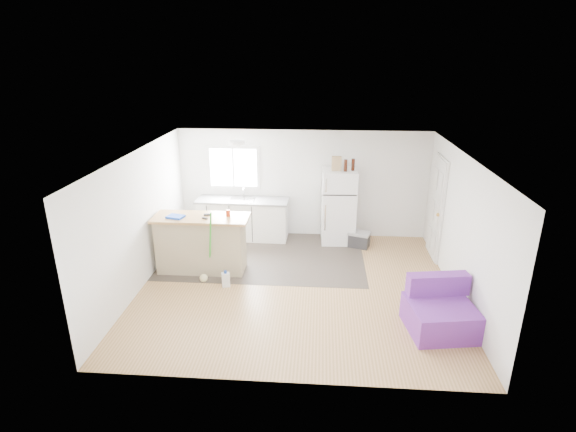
% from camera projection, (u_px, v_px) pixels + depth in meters
% --- Properties ---
extents(room, '(5.51, 5.01, 2.41)m').
position_uv_depth(room, '(297.00, 224.00, 7.65)').
color(room, olive).
rests_on(room, ground).
extents(vinyl_zone, '(4.05, 2.50, 0.00)m').
position_uv_depth(vinyl_zone, '(265.00, 256.00, 9.28)').
color(vinyl_zone, '#362E28').
rests_on(vinyl_zone, floor).
extents(window, '(1.18, 0.06, 0.98)m').
position_uv_depth(window, '(233.00, 168.00, 9.97)').
color(window, white).
rests_on(window, back_wall).
extents(interior_door, '(0.11, 0.92, 2.10)m').
position_uv_depth(interior_door, '(437.00, 209.00, 8.97)').
color(interior_door, white).
rests_on(interior_door, right_wall).
extents(ceiling_fixture, '(0.30, 0.30, 0.07)m').
position_uv_depth(ceiling_fixture, '(237.00, 142.00, 8.46)').
color(ceiling_fixture, white).
rests_on(ceiling_fixture, ceiling).
extents(kitchen_cabinets, '(2.05, 0.69, 1.19)m').
position_uv_depth(kitchen_cabinets, '(243.00, 218.00, 10.04)').
color(kitchen_cabinets, white).
rests_on(kitchen_cabinets, floor).
extents(peninsula, '(1.78, 0.68, 1.09)m').
position_uv_depth(peninsula, '(201.00, 243.00, 8.51)').
color(peninsula, tan).
rests_on(peninsula, floor).
extents(refrigerator, '(0.75, 0.72, 1.63)m').
position_uv_depth(refrigerator, '(338.00, 206.00, 9.74)').
color(refrigerator, white).
rests_on(refrigerator, floor).
extents(cooler, '(0.52, 0.43, 0.34)m').
position_uv_depth(cooler, '(359.00, 239.00, 9.66)').
color(cooler, '#2B2B2D').
rests_on(cooler, floor).
extents(purple_seat, '(1.07, 1.03, 0.78)m').
position_uv_depth(purple_seat, '(440.00, 312.00, 6.75)').
color(purple_seat, purple).
rests_on(purple_seat, floor).
extents(cleaner_jug, '(0.16, 0.14, 0.32)m').
position_uv_depth(cleaner_jug, '(226.00, 280.00, 8.02)').
color(cleaner_jug, silver).
rests_on(cleaner_jug, floor).
extents(mop, '(0.31, 0.36, 1.36)m').
position_uv_depth(mop, '(205.00, 269.00, 8.20)').
color(mop, green).
rests_on(mop, floor).
extents(red_cup, '(0.10, 0.10, 0.12)m').
position_uv_depth(red_cup, '(228.00, 213.00, 8.32)').
color(red_cup, '#B92B0B').
rests_on(red_cup, peninsula).
extents(blue_tray, '(0.35, 0.29, 0.04)m').
position_uv_depth(blue_tray, '(176.00, 217.00, 8.26)').
color(blue_tray, blue).
rests_on(blue_tray, peninsula).
extents(tool_a, '(0.15, 0.08, 0.03)m').
position_uv_depth(tool_a, '(208.00, 215.00, 8.38)').
color(tool_a, black).
rests_on(tool_a, peninsula).
extents(tool_b, '(0.11, 0.08, 0.03)m').
position_uv_depth(tool_b, '(205.00, 218.00, 8.20)').
color(tool_b, black).
rests_on(tool_b, peninsula).
extents(cardboard_box, '(0.21, 0.11, 0.30)m').
position_uv_depth(cardboard_box, '(336.00, 163.00, 9.35)').
color(cardboard_box, tan).
rests_on(cardboard_box, refrigerator).
extents(bottle_left, '(0.09, 0.09, 0.25)m').
position_uv_depth(bottle_left, '(346.00, 165.00, 9.30)').
color(bottle_left, '#341409').
rests_on(bottle_left, refrigerator).
extents(bottle_right, '(0.09, 0.09, 0.25)m').
position_uv_depth(bottle_right, '(353.00, 165.00, 9.36)').
color(bottle_right, '#341409').
rests_on(bottle_right, refrigerator).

